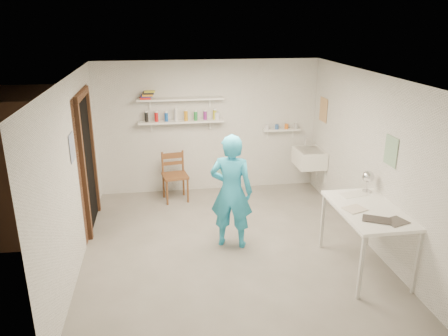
{
  "coord_description": "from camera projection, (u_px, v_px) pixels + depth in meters",
  "views": [
    {
      "loc": [
        -0.9,
        -5.44,
        3.11
      ],
      "look_at": [
        0.0,
        0.4,
        1.05
      ],
      "focal_mm": 35.0,
      "sensor_mm": 36.0,
      "label": 1
    }
  ],
  "objects": [
    {
      "name": "shelf_upper",
      "position": [
        180.0,
        99.0,
        7.57
      ],
      "size": [
        1.5,
        0.22,
        0.03
      ],
      "primitive_type": "cube",
      "color": "white",
      "rests_on": "wall_back"
    },
    {
      "name": "door_jamb_near",
      "position": [
        84.0,
        175.0,
        6.13
      ],
      "size": [
        0.06,
        0.1,
        2.0
      ],
      "primitive_type": "cube",
      "color": "brown",
      "rests_on": "ground"
    },
    {
      "name": "work_table",
      "position": [
        366.0,
        239.0,
        5.56
      ],
      "size": [
        0.77,
        1.28,
        0.85
      ],
      "primitive_type": "cube",
      "color": "white",
      "rests_on": "ground"
    },
    {
      "name": "spray_cans",
      "position": [
        181.0,
        116.0,
        7.67
      ],
      "size": [
        1.29,
        0.06,
        0.17
      ],
      "color": "black",
      "rests_on": "shelf_lower"
    },
    {
      "name": "poster_right_a",
      "position": [
        323.0,
        110.0,
        7.68
      ],
      "size": [
        0.01,
        0.34,
        0.42
      ],
      "primitive_type": "cube",
      "color": "#995933",
      "rests_on": "wall_right"
    },
    {
      "name": "poster_right_b",
      "position": [
        391.0,
        151.0,
        5.5
      ],
      "size": [
        0.01,
        0.3,
        0.38
      ],
      "primitive_type": "cube",
      "color": "#3F724C",
      "rests_on": "wall_right"
    },
    {
      "name": "ceiling",
      "position": [
        229.0,
        76.0,
        5.43
      ],
      "size": [
        4.0,
        4.5,
        0.02
      ],
      "primitive_type": "cube",
      "color": "silver",
      "rests_on": "wall_back"
    },
    {
      "name": "shelf_lower",
      "position": [
        181.0,
        122.0,
        7.7
      ],
      "size": [
        1.5,
        0.22,
        0.03
      ],
      "primitive_type": "cube",
      "color": "white",
      "rests_on": "wall_back"
    },
    {
      "name": "ledge_shelf",
      "position": [
        281.0,
        130.0,
        8.08
      ],
      "size": [
        0.7,
        0.14,
        0.03
      ],
      "primitive_type": "cube",
      "color": "white",
      "rests_on": "wall_back"
    },
    {
      "name": "book_stack",
      "position": [
        147.0,
        95.0,
        7.46
      ],
      "size": [
        0.26,
        0.14,
        0.14
      ],
      "color": "red",
      "rests_on": "shelf_upper"
    },
    {
      "name": "desk_lamp",
      "position": [
        368.0,
        177.0,
        5.85
      ],
      "size": [
        0.16,
        0.16,
        0.16
      ],
      "primitive_type": "sphere",
      "color": "silver",
      "rests_on": "work_table"
    },
    {
      "name": "wall_back",
      "position": [
        209.0,
        127.0,
        7.94
      ],
      "size": [
        4.0,
        0.02,
        2.4
      ],
      "primitive_type": "cube",
      "color": "silver",
      "rests_on": "ground"
    },
    {
      "name": "belfast_sink",
      "position": [
        309.0,
        158.0,
        7.83
      ],
      "size": [
        0.48,
        0.6,
        0.3
      ],
      "primitive_type": "cube",
      "color": "white",
      "rests_on": "wall_right"
    },
    {
      "name": "door_lintel",
      "position": [
        81.0,
        94.0,
        6.25
      ],
      "size": [
        0.06,
        1.05,
        0.1
      ],
      "primitive_type": "cube",
      "color": "brown",
      "rests_on": "wall_left"
    },
    {
      "name": "wooden_chair",
      "position": [
        175.0,
        176.0,
        7.66
      ],
      "size": [
        0.48,
        0.47,
        0.91
      ],
      "primitive_type": "cube",
      "rotation": [
        0.0,
        0.0,
        0.15
      ],
      "color": "brown",
      "rests_on": "ground"
    },
    {
      "name": "papers",
      "position": [
        369.0,
        208.0,
        5.41
      ],
      "size": [
        0.3,
        0.22,
        0.02
      ],
      "color": "silver",
      "rests_on": "work_table"
    },
    {
      "name": "corridor_box",
      "position": [
        38.0,
        163.0,
        6.47
      ],
      "size": [
        1.4,
        1.5,
        2.1
      ],
      "primitive_type": "cube",
      "color": "brown",
      "rests_on": "ground"
    },
    {
      "name": "ledge_pots",
      "position": [
        282.0,
        127.0,
        8.06
      ],
      "size": [
        0.48,
        0.07,
        0.09
      ],
      "color": "silver",
      "rests_on": "ledge_shelf"
    },
    {
      "name": "wall_right",
      "position": [
        370.0,
        160.0,
        6.12
      ],
      "size": [
        0.02,
        4.5,
        2.4
      ],
      "primitive_type": "cube",
      "color": "silver",
      "rests_on": "ground"
    },
    {
      "name": "man",
      "position": [
        231.0,
        192.0,
        6.02
      ],
      "size": [
        0.69,
        0.57,
        1.64
      ],
      "primitive_type": "imported",
      "rotation": [
        0.0,
        0.0,
        2.81
      ],
      "color": "#29A5CF",
      "rests_on": "ground"
    },
    {
      "name": "doorway_recess",
      "position": [
        88.0,
        164.0,
        6.59
      ],
      "size": [
        0.02,
        0.9,
        2.0
      ],
      "primitive_type": "cube",
      "color": "black",
      "rests_on": "wall_left"
    },
    {
      "name": "poster_left",
      "position": [
        72.0,
        147.0,
        5.48
      ],
      "size": [
        0.01,
        0.28,
        0.36
      ],
      "primitive_type": "cube",
      "color": "#334C7F",
      "rests_on": "wall_left"
    },
    {
      "name": "wall_clock",
      "position": [
        224.0,
        168.0,
        6.12
      ],
      "size": [
        0.29,
        0.13,
        0.29
      ],
      "primitive_type": "cylinder",
      "rotation": [
        1.57,
        0.0,
        -0.34
      ],
      "color": "#C8B988",
      "rests_on": "man"
    },
    {
      "name": "wall_front",
      "position": [
        271.0,
        253.0,
        3.72
      ],
      "size": [
        4.0,
        0.02,
        2.4
      ],
      "primitive_type": "cube",
      "color": "silver",
      "rests_on": "ground"
    },
    {
      "name": "floor",
      "position": [
        228.0,
        247.0,
        6.23
      ],
      "size": [
        4.0,
        4.5,
        0.02
      ],
      "primitive_type": "cube",
      "color": "slate",
      "rests_on": "ground"
    },
    {
      "name": "wall_left",
      "position": [
        73.0,
        175.0,
        5.54
      ],
      "size": [
        0.02,
        4.5,
        2.4
      ],
      "primitive_type": "cube",
      "color": "silver",
      "rests_on": "ground"
    },
    {
      "name": "door_jamb_far",
      "position": [
        93.0,
        154.0,
        7.06
      ],
      "size": [
        0.06,
        0.1,
        2.0
      ],
      "primitive_type": "cube",
      "color": "brown",
      "rests_on": "ground"
    }
  ]
}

